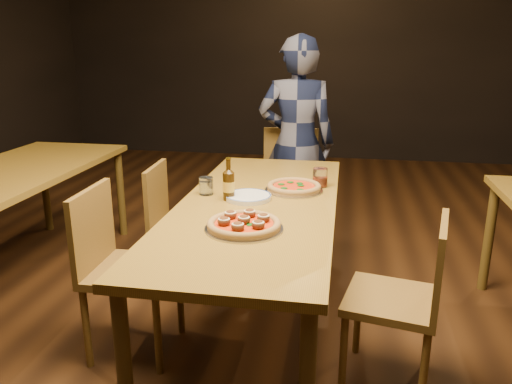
% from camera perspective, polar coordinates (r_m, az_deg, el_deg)
% --- Properties ---
extents(ground, '(9.00, 9.00, 0.00)m').
position_cam_1_polar(ground, '(2.90, 0.18, -15.44)').
color(ground, black).
extents(table_main, '(0.80, 2.00, 0.75)m').
position_cam_1_polar(table_main, '(2.60, 0.19, -2.68)').
color(table_main, brown).
rests_on(table_main, ground).
extents(table_left, '(0.80, 2.00, 0.75)m').
position_cam_1_polar(table_left, '(3.56, -26.96, 0.79)').
color(table_left, brown).
rests_on(table_left, ground).
extents(chair_main_nw, '(0.43, 0.43, 0.90)m').
position_cam_1_polar(chair_main_nw, '(2.60, -13.92, -8.59)').
color(chair_main_nw, brown).
rests_on(chair_main_nw, ground).
extents(chair_main_sw, '(0.42, 0.42, 0.85)m').
position_cam_1_polar(chair_main_sw, '(3.20, -7.96, -3.87)').
color(chair_main_sw, brown).
rests_on(chair_main_sw, ground).
extents(chair_main_e, '(0.47, 0.47, 0.86)m').
position_cam_1_polar(chair_main_e, '(2.39, 15.23, -11.66)').
color(chair_main_e, brown).
rests_on(chair_main_e, ground).
extents(chair_end, '(0.45, 0.45, 0.93)m').
position_cam_1_polar(chair_end, '(3.91, 3.70, 0.68)').
color(chair_end, brown).
rests_on(chair_end, ground).
extents(pizza_meatball, '(0.35, 0.35, 0.06)m').
position_cam_1_polar(pizza_meatball, '(2.21, -1.38, -3.67)').
color(pizza_meatball, '#B7B7BF').
rests_on(pizza_meatball, table_main).
extents(pizza_margherita, '(0.32, 0.32, 0.04)m').
position_cam_1_polar(pizza_margherita, '(2.78, 4.36, 0.56)').
color(pizza_margherita, '#B7B7BF').
rests_on(pizza_margherita, table_main).
extents(plate_stack, '(0.24, 0.24, 0.02)m').
position_cam_1_polar(plate_stack, '(2.63, -0.89, -0.57)').
color(plate_stack, white).
rests_on(plate_stack, table_main).
extents(beer_bottle, '(0.06, 0.06, 0.22)m').
position_cam_1_polar(beer_bottle, '(2.60, -3.14, 0.77)').
color(beer_bottle, black).
rests_on(beer_bottle, table_main).
extents(water_glass, '(0.08, 0.08, 0.10)m').
position_cam_1_polar(water_glass, '(2.71, -5.72, 0.71)').
color(water_glass, white).
rests_on(water_glass, table_main).
extents(amber_glass, '(0.09, 0.09, 0.11)m').
position_cam_1_polar(amber_glass, '(2.87, 7.33, 1.65)').
color(amber_glass, maroon).
rests_on(amber_glass, table_main).
extents(diner, '(0.61, 0.43, 1.61)m').
position_cam_1_polar(diner, '(3.83, 4.64, 5.51)').
color(diner, black).
rests_on(diner, ground).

